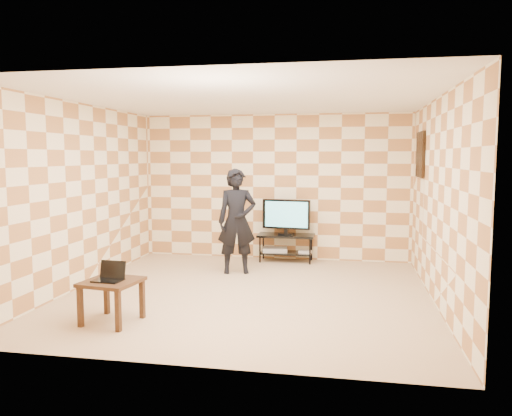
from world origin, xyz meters
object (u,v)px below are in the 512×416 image
Objects in this scene: tv_stand at (286,242)px; person at (237,221)px; tv at (286,215)px; side_table at (112,288)px.

tv_stand is 0.60× the size of person.
tv is at bearing 39.66° from person.
tv_stand is 1.16× the size of tv.
tv is 1.32× the size of side_table.
tv_stand is 4.04m from side_table.
tv is at bearing -82.37° from tv_stand.
side_table is (-1.57, -3.72, -0.45)m from tv.
tv reaches higher than side_table.
person reaches higher than side_table.
tv is 4.07m from side_table.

